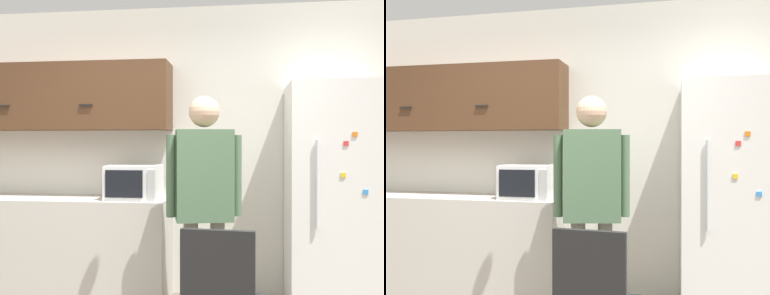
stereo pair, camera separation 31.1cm
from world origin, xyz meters
The scene contains 6 objects.
back_wall centered at (0.00, 2.03, 1.35)m, with size 6.00×0.06×2.70m.
counter centered at (-1.10, 1.72, 0.46)m, with size 2.21×0.56×0.92m.
upper_cabinets centered at (-1.10, 1.82, 1.84)m, with size 2.21×0.38×0.61m.
microwave centered at (-0.29, 1.69, 1.07)m, with size 0.46×0.38×0.30m.
person centered at (0.38, 1.22, 1.09)m, with size 0.56×0.31×1.77m.
refrigerator centered at (1.45, 1.66, 0.95)m, with size 0.82×0.69×1.91m.
Camera 2 is at (0.99, -1.94, 1.41)m, focal length 40.00 mm.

